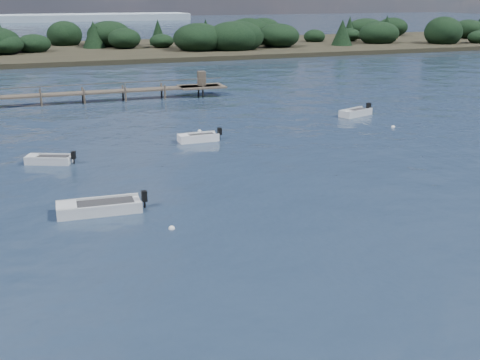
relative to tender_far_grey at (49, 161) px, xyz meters
name	(u,v)px	position (x,y,z in m)	size (l,w,h in m)	color
ground	(145,82)	(13.63, 35.01, -0.15)	(400.00, 400.00, 0.00)	#152233
tender_far_grey	(49,161)	(0.00, 0.00, 0.00)	(3.40, 2.31, 1.09)	#B1B6B9
tender_far_grey_b	(356,114)	(28.02, 7.13, 0.03)	(3.80, 2.41, 1.28)	#B1B6B9
dinghy_mid_grey	(99,209)	(1.98, -10.80, 0.01)	(4.80, 1.86, 1.21)	#B1B6B9
tender_far_white	(198,139)	(11.33, 2.57, 0.02)	(3.49, 1.30, 1.19)	silver
buoy_c	(172,229)	(5.05, -14.41, -0.15)	(0.32, 0.32, 0.32)	silver
buoy_e	(200,131)	(12.38, 5.85, -0.15)	(0.32, 0.32, 0.32)	silver
buoy_extra_a	(393,127)	(28.57, 1.71, -0.15)	(0.32, 0.32, 0.32)	silver
far_headland	(229,39)	(38.63, 75.01, 1.81)	(190.00, 40.00, 5.80)	black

